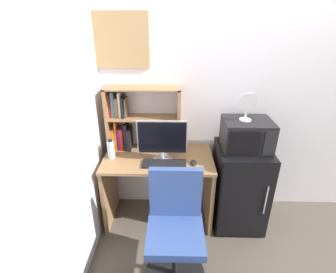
# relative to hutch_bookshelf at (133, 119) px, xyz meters

# --- Properties ---
(wall_back) EXTENTS (6.40, 0.04, 2.60)m
(wall_back) POSITION_rel_hutch_bookshelf_xyz_m (1.67, 0.12, 0.19)
(wall_back) COLOR silver
(wall_back) RESTS_ON ground_plane
(wall_left) EXTENTS (0.04, 4.40, 2.60)m
(wall_left) POSITION_rel_hutch_bookshelf_xyz_m (-0.35, -1.50, 0.19)
(wall_left) COLOR silver
(wall_left) RESTS_ON ground_plane
(desk) EXTENTS (1.11, 0.61, 0.78)m
(desk) POSITION_rel_hutch_bookshelf_xyz_m (0.27, -0.20, -0.58)
(desk) COLOR #997047
(desk) RESTS_ON ground_plane
(hutch_bookshelf) EXTENTS (0.75, 0.22, 0.67)m
(hutch_bookshelf) POSITION_rel_hutch_bookshelf_xyz_m (0.00, 0.00, 0.00)
(hutch_bookshelf) COLOR #997047
(hutch_bookshelf) RESTS_ON desk
(monitor) EXTENTS (0.48, 0.19, 0.42)m
(monitor) POSITION_rel_hutch_bookshelf_xyz_m (0.31, -0.25, -0.11)
(monitor) COLOR #B7B7BC
(monitor) RESTS_ON desk
(keyboard) EXTENTS (0.42, 0.16, 0.02)m
(keyboard) POSITION_rel_hutch_bookshelf_xyz_m (0.34, -0.34, -0.32)
(keyboard) COLOR black
(keyboard) RESTS_ON desk
(computer_mouse) EXTENTS (0.06, 0.11, 0.03)m
(computer_mouse) POSITION_rel_hutch_bookshelf_xyz_m (0.62, -0.32, -0.32)
(computer_mouse) COLOR black
(computer_mouse) RESTS_ON desk
(water_bottle) EXTENTS (0.07, 0.07, 0.20)m
(water_bottle) POSITION_rel_hutch_bookshelf_xyz_m (-0.20, -0.21, -0.24)
(water_bottle) COLOR silver
(water_bottle) RESTS_ON desk
(mini_fridge) EXTENTS (0.52, 0.56, 0.89)m
(mini_fridge) POSITION_rel_hutch_bookshelf_xyz_m (1.12, -0.22, -0.66)
(mini_fridge) COLOR black
(mini_fridge) RESTS_ON ground_plane
(microwave) EXTENTS (0.45, 0.37, 0.30)m
(microwave) POSITION_rel_hutch_bookshelf_xyz_m (1.12, -0.21, -0.07)
(microwave) COLOR black
(microwave) RESTS_ON mini_fridge
(desk_fan) EXTENTS (0.17, 0.11, 0.27)m
(desk_fan) POSITION_rel_hutch_bookshelf_xyz_m (1.09, -0.22, 0.24)
(desk_fan) COLOR silver
(desk_fan) RESTS_ON microwave
(desk_chair) EXTENTS (0.52, 0.52, 0.97)m
(desk_chair) POSITION_rel_hutch_bookshelf_xyz_m (0.44, -0.87, -0.68)
(desk_chair) COLOR black
(desk_chair) RESTS_ON ground_plane
(wall_corkboard) EXTENTS (0.58, 0.02, 0.51)m
(wall_corkboard) POSITION_rel_hutch_bookshelf_xyz_m (-0.10, 0.09, 0.76)
(wall_corkboard) COLOR tan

